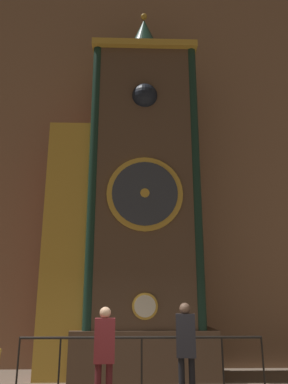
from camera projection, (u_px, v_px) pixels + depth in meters
name	position (u px, v px, depth m)	size (l,w,h in m)	color
cathedral_back_wall	(132.00, 118.00, 12.28)	(24.00, 0.32, 15.07)	#846047
clock_tower	(131.00, 202.00, 10.19)	(4.31, 1.80, 10.56)	brown
railing_fence	(142.00, 364.00, 7.07)	(4.69, 0.05, 1.13)	black
visitor_near	(104.00, 350.00, 6.19)	(0.35, 0.24, 1.69)	#461518
visitor_far	(186.00, 344.00, 6.59)	(0.36, 0.26, 1.75)	black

